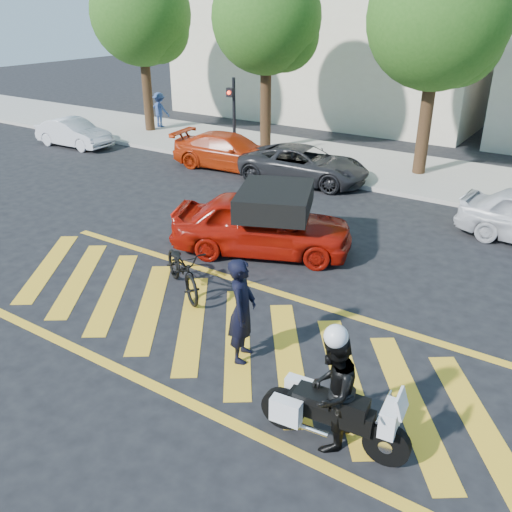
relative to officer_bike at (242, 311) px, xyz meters
The scene contains 17 objects.
ground 1.40m from the officer_bike, 154.35° to the left, with size 90.00×90.00×0.00m, color black.
sidewalk 12.51m from the officer_bike, 94.24° to the left, with size 60.00×5.00×0.15m, color #9E998E.
crosswalk 1.42m from the officer_bike, 155.25° to the left, with size 12.33×4.00×0.01m.
building_left 23.57m from the officer_bike, 112.59° to the left, with size 16.00×8.00×10.00m, color beige.
tree_far_left 19.06m from the officer_bike, 137.80° to the left, with size 4.40×4.40×7.41m.
tree_left 15.03m from the officer_bike, 120.25° to the left, with size 4.20×4.20×7.26m.
tree_center 13.20m from the officer_bike, 93.63° to the left, with size 4.60×4.60×7.56m.
signal_pole 12.64m from the officer_bike, 126.09° to the left, with size 0.28×0.43×3.20m.
officer_bike is the anchor object (origin of this frame).
bicycle 2.80m from the officer_bike, 152.12° to the left, with size 0.71×2.04×1.07m, color black.
police_motorcycle 2.45m from the officer_bike, 24.70° to the right, with size 2.19×0.73×0.96m.
officer_moto 2.40m from the officer_bike, 24.77° to the right, with size 0.88×0.68×1.80m, color black.
red_convertible 4.48m from the officer_bike, 118.32° to the left, with size 1.77×4.41×1.50m, color #971006.
parked_far_left 17.15m from the officer_bike, 149.62° to the left, with size 1.24×3.55×1.17m, color #B7B9C0.
parked_left 12.05m from the officer_bike, 126.82° to the left, with size 1.79×4.39×1.28m, color #B52C0B.
parked_mid_left 10.47m from the officer_bike, 112.87° to the left, with size 2.05×4.44×1.24m, color black.
pedestrian_left 19.24m from the officer_bike, 136.57° to the left, with size 1.05×0.60×1.62m, color navy.
Camera 1 is at (5.46, -6.93, 5.71)m, focal length 38.00 mm.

